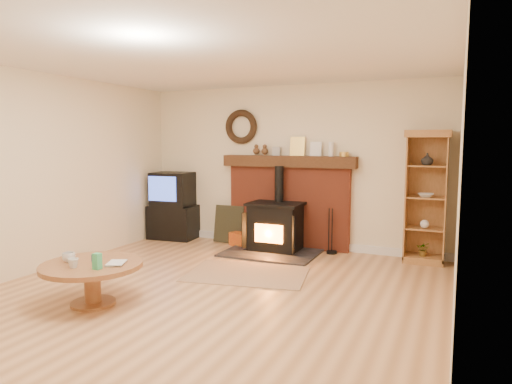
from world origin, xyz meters
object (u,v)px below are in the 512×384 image
at_px(curio_cabinet, 426,197).
at_px(tv_unit, 173,207).
at_px(coffee_table, 91,271).
at_px(wood_stove, 275,228).

bearing_deg(curio_cabinet, tv_unit, -178.83).
distance_m(tv_unit, curio_cabinet, 4.19).
bearing_deg(coffee_table, wood_stove, 73.11).
distance_m(wood_stove, tv_unit, 2.02).
xyz_separation_m(tv_unit, curio_cabinet, (4.17, 0.09, 0.37)).
relative_size(wood_stove, tv_unit, 1.20).
bearing_deg(curio_cabinet, coffee_table, -133.53).
distance_m(wood_stove, curio_cabinet, 2.25).
height_order(curio_cabinet, coffee_table, curio_cabinet).
xyz_separation_m(wood_stove, tv_unit, (-2.00, 0.19, 0.19)).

